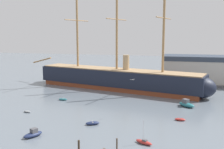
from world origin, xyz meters
TOP-DOWN VIEW (x-y plane):
  - tall_ship at (-4.83, 56.04)m, footprint 69.73×24.09m
  - motorboat_foreground_left at (-10.16, 9.84)m, footprint 3.20×4.12m
  - sailboat_foreground_right at (10.38, 11.61)m, footprint 3.41×2.38m
  - dinghy_near_centre at (-1.48, 19.01)m, footprint 3.20×2.51m
  - dinghy_mid_left at (-19.76, 23.64)m, footprint 1.98×1.02m
  - dinghy_mid_right at (16.53, 26.31)m, footprint 2.37×1.10m
  - dinghy_alongside_bow at (-16.38, 37.01)m, footprint 2.54×1.14m
  - motorboat_alongside_stern at (18.13, 38.46)m, footprint 4.96×4.70m
  - dinghy_distant_centre at (0.00, 63.90)m, footprint 2.68×2.40m
  - mooring_piling_left_pair at (6.45, 7.60)m, footprint 0.24×0.24m
  - mooring_piling_right_pair at (0.18, 6.61)m, footprint 0.35×0.35m
  - seagull_in_flight at (5.59, 27.06)m, footprint 0.96×1.00m

SIDE VIEW (x-z plane):
  - dinghy_mid_left at x=-19.76m, z-range 0.00..0.45m
  - dinghy_mid_right at x=16.53m, z-range 0.00..0.56m
  - dinghy_distant_centre at x=0.00m, z-range 0.00..0.60m
  - dinghy_alongside_bow at x=-16.38m, z-range 0.00..0.60m
  - dinghy_near_centre at x=-1.48m, z-range 0.00..0.70m
  - sailboat_foreground_right at x=10.38m, z-range -1.79..2.52m
  - motorboat_foreground_left at x=-10.16m, z-range -0.24..1.37m
  - motorboat_alongside_stern at x=18.13m, z-range -0.30..1.73m
  - mooring_piling_right_pair at x=0.18m, z-range 0.00..1.66m
  - mooring_piling_left_pair at x=6.45m, z-range 0.00..2.21m
  - tall_ship at x=-4.83m, z-range -13.36..20.81m
  - seagull_in_flight at x=5.59m, z-range 8.58..8.72m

